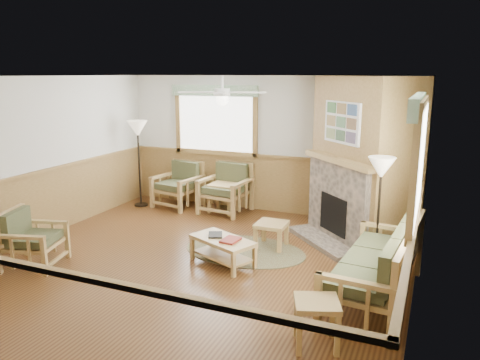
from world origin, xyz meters
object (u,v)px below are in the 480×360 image
at_px(armchair_back_right, 225,188).
at_px(coffee_table, 223,251).
at_px(end_table_chairs, 224,198).
at_px(footstool, 271,235).
at_px(floor_lamp_left, 139,164).
at_px(floor_lamp_right, 378,214).
at_px(end_table_sofa, 316,323).
at_px(sofa, 375,263).
at_px(armchair_back_left, 178,185).
at_px(armchair_left, 33,238).

distance_m(armchair_back_right, coffee_table, 2.66).
bearing_deg(armchair_back_right, end_table_chairs, -153.62).
xyz_separation_m(footstool, floor_lamp_left, (-3.35, 1.23, 0.70)).
height_order(armchair_back_right, footstool, armchair_back_right).
bearing_deg(end_table_chairs, floor_lamp_right, -28.10).
xyz_separation_m(armchair_back_right, end_table_sofa, (2.84, -3.97, -0.24)).
bearing_deg(armchair_back_right, sofa, -34.42).
bearing_deg(floor_lamp_right, footstool, 172.63).
height_order(sofa, armchair_back_right, armchair_back_right).
bearing_deg(coffee_table, end_table_chairs, 137.69).
height_order(armchair_back_left, footstool, armchair_back_left).
bearing_deg(armchair_back_right, end_table_sofa, -49.18).
bearing_deg(armchair_back_left, footstool, -19.45).
relative_size(armchair_left, floor_lamp_left, 0.46).
bearing_deg(armchair_left, floor_lamp_left, -9.20).
bearing_deg(end_table_sofa, armchair_back_left, 134.83).
bearing_deg(footstool, floor_lamp_left, 159.83).
distance_m(end_table_sofa, footstool, 2.81).
relative_size(armchair_back_right, end_table_sofa, 1.95).
bearing_deg(floor_lamp_left, armchair_back_left, 19.48).
distance_m(sofa, coffee_table, 2.22).
xyz_separation_m(armchair_back_left, coffee_table, (2.16, -2.41, -0.27)).
height_order(armchair_back_right, end_table_sofa, armchair_back_right).
bearing_deg(coffee_table, armchair_left, -132.81).
xyz_separation_m(coffee_table, end_table_chairs, (-1.10, 2.40, 0.10)).
xyz_separation_m(armchair_left, coffee_table, (2.50, 1.11, -0.22)).
height_order(armchair_back_right, end_table_chairs, armchair_back_right).
distance_m(floor_lamp_left, floor_lamp_right, 5.20).
relative_size(end_table_sofa, floor_lamp_left, 0.28).
height_order(sofa, end_table_sofa, sofa).
relative_size(end_table_sofa, floor_lamp_right, 0.31).
distance_m(sofa, floor_lamp_left, 5.66).
relative_size(end_table_chairs, floor_lamp_left, 0.32).
bearing_deg(floor_lamp_right, armchair_back_left, 158.08).
xyz_separation_m(end_table_chairs, floor_lamp_right, (3.18, -1.70, 0.52)).
bearing_deg(end_table_sofa, coffee_table, 138.91).
relative_size(floor_lamp_left, floor_lamp_right, 1.11).
bearing_deg(end_table_chairs, sofa, -39.19).
distance_m(sofa, armchair_left, 4.76).
bearing_deg(end_table_chairs, armchair_left, -111.70).
relative_size(armchair_back_left, armchair_left, 1.12).
bearing_deg(armchair_left, floor_lamp_right, -84.83).
bearing_deg(sofa, footstool, -119.25).
height_order(end_table_chairs, floor_lamp_left, floor_lamp_left).
height_order(armchair_back_right, armchair_left, armchair_back_right).
bearing_deg(armchair_back_left, coffee_table, -37.67).
bearing_deg(coffee_table, sofa, 16.01).
distance_m(armchair_back_left, armchair_left, 3.54).
relative_size(coffee_table, floor_lamp_left, 0.54).
bearing_deg(sofa, armchair_left, -74.84).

